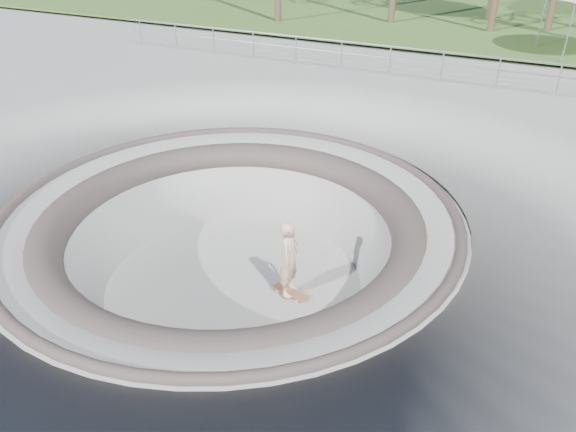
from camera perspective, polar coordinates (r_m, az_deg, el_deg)
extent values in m
plane|color=#9E9D99|center=(12.57, -5.88, 0.42)|extent=(180.00, 180.00, 0.00)
torus|color=#9E9D99|center=(13.65, -5.45, -6.92)|extent=(14.00, 14.00, 4.00)
cylinder|color=#9E9D99|center=(13.62, -5.46, -6.75)|extent=(6.60, 6.60, 0.10)
torus|color=#4C423D|center=(12.58, -5.88, 0.34)|extent=(10.24, 10.24, 0.24)
torus|color=#4C423D|center=(12.79, -5.78, -1.34)|extent=(8.91, 8.91, 0.81)
ellipsoid|color=olive|center=(71.17, 2.41, 19.52)|extent=(50.40, 36.00, 23.40)
cylinder|color=gray|center=(22.61, 10.45, 16.61)|extent=(25.00, 0.05, 0.05)
cylinder|color=gray|center=(22.71, 10.35, 15.50)|extent=(25.00, 0.05, 0.05)
cube|color=olive|center=(13.05, 0.18, -7.74)|extent=(0.91, 0.44, 0.02)
cylinder|color=#B1B2B6|center=(13.08, 0.18, -7.87)|extent=(0.08, 0.19, 0.04)
cylinder|color=#B1B2B6|center=(13.08, 0.18, -7.87)|extent=(0.08, 0.19, 0.04)
cylinder|color=beige|center=(13.08, 0.18, -7.90)|extent=(0.07, 0.05, 0.07)
cylinder|color=beige|center=(13.08, 0.18, -7.90)|extent=(0.07, 0.05, 0.07)
cylinder|color=beige|center=(13.08, 0.18, -7.90)|extent=(0.07, 0.05, 0.07)
cylinder|color=beige|center=(13.08, 0.18, -7.90)|extent=(0.07, 0.05, 0.07)
imported|color=beige|center=(12.51, 0.19, -4.35)|extent=(0.51, 0.72, 1.84)
cylinder|color=gray|center=(26.29, 25.04, 16.72)|extent=(0.06, 0.06, 2.20)
cylinder|color=gray|center=(29.06, 25.40, 17.67)|extent=(0.06, 0.06, 2.20)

